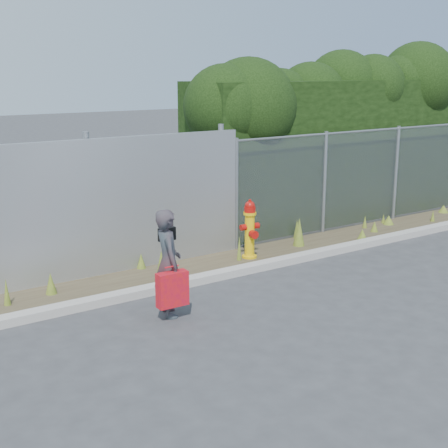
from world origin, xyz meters
name	(u,v)px	position (x,y,z in m)	size (l,w,h in m)	color
ground	(299,312)	(0.00, 0.00, 0.00)	(80.00, 80.00, 0.00)	#3A393C
curb	(226,274)	(0.00, 1.80, 0.06)	(16.00, 0.22, 0.12)	#AAA299
weed_strip	(184,266)	(-0.44, 2.37, 0.11)	(16.00, 1.20, 0.55)	#483C29
chainlink_fence	(362,178)	(4.25, 3.00, 1.03)	(6.50, 0.07, 2.05)	gray
hedge	(332,123)	(4.28, 3.97, 2.08)	(7.61, 2.03, 3.86)	black
fire_hydrant	(250,230)	(0.91, 2.39, 0.51)	(0.35, 0.32, 1.06)	yellow
woman	(168,263)	(-1.51, 0.94, 0.73)	(0.53, 0.35, 1.46)	#0D5057
red_tote_bag	(172,289)	(-1.58, 0.72, 0.44)	(0.42, 0.15, 0.55)	#B80A2F
black_shoulder_bag	(167,234)	(-1.38, 1.19, 1.05)	(0.24, 0.10, 0.18)	black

